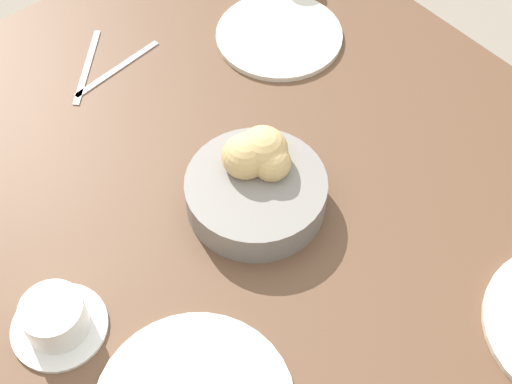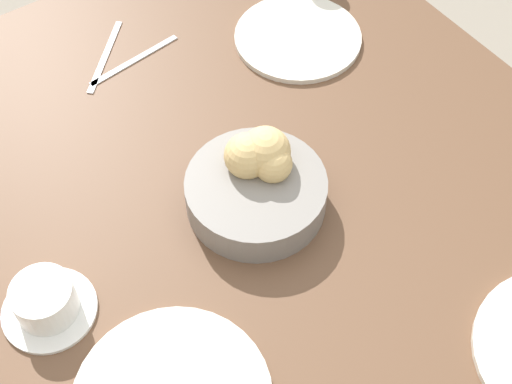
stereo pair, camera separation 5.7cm
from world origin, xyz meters
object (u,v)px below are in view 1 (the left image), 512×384
plate_near_right (279,35)px  knife_silver (118,69)px  coffee_cup (56,319)px  fork_silver (87,66)px  bread_basket (257,182)px

plate_near_right → knife_silver: bearing=66.3°
plate_near_right → coffee_cup: (-0.25, 0.60, 0.02)m
plate_near_right → knife_silver: size_ratio=1.25×
plate_near_right → knife_silver: plate_near_right is taller
coffee_cup → knife_silver: size_ratio=0.71×
fork_silver → bread_basket: bearing=-173.6°
coffee_cup → knife_silver: 0.49m
bread_basket → knife_silver: (0.37, 0.01, -0.04)m
bread_basket → fork_silver: size_ratio=1.49×
bread_basket → plate_near_right: size_ratio=0.91×
plate_near_right → knife_silver: 0.30m
bread_basket → knife_silver: bread_basket is taller
coffee_cup → fork_silver: size_ratio=0.92×
fork_silver → knife_silver: 0.05m
bread_basket → coffee_cup: 0.34m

